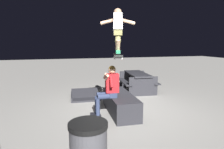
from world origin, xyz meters
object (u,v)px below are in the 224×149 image
at_px(kicker_ramp, 85,97).
at_px(picnic_table_back, 137,79).
at_px(skateboard, 118,56).
at_px(ledge_box_main, 120,103).
at_px(person_sitting_on_ledge, 108,88).
at_px(skater_airborne, 118,29).

xyz_separation_m(kicker_ramp, picnic_table_back, (0.46, -2.19, 0.44)).
height_order(skateboard, picnic_table_back, skateboard).
relative_size(ledge_box_main, skateboard, 1.78).
bearing_deg(ledge_box_main, skateboard, 151.03).
bearing_deg(person_sitting_on_ledge, kicker_ramp, 10.65).
relative_size(person_sitting_on_ledge, kicker_ramp, 1.22).
xyz_separation_m(ledge_box_main, skater_airborne, (-0.25, 0.15, 2.04)).
distance_m(person_sitting_on_ledge, skateboard, 0.89).
relative_size(skater_airborne, picnic_table_back, 0.61).
distance_m(skater_airborne, picnic_table_back, 3.40).
height_order(ledge_box_main, kicker_ramp, ledge_box_main).
height_order(skater_airborne, kicker_ramp, skater_airborne).
xyz_separation_m(person_sitting_on_ledge, kicker_ramp, (1.87, 0.35, -0.71)).
distance_m(person_sitting_on_ledge, kicker_ramp, 2.03).
height_order(ledge_box_main, skateboard, skateboard).
bearing_deg(picnic_table_back, skateboard, 146.68).
xyz_separation_m(person_sitting_on_ledge, skateboard, (-0.12, -0.23, 0.85)).
bearing_deg(kicker_ramp, picnic_table_back, -78.24).
bearing_deg(skateboard, skater_airborne, -14.92).
distance_m(skateboard, skater_airborne, 0.69).
bearing_deg(skateboard, person_sitting_on_ledge, 61.48).
bearing_deg(picnic_table_back, skater_airborne, 146.33).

